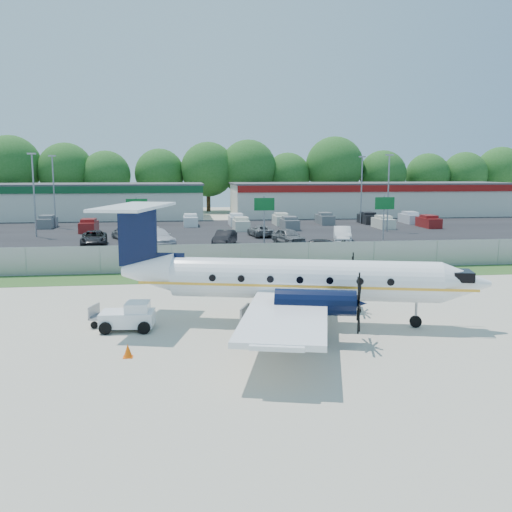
{
  "coord_description": "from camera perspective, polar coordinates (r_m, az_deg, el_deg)",
  "views": [
    {
      "loc": [
        -4.39,
        -26.68,
        7.31
      ],
      "look_at": [
        0.0,
        6.0,
        2.3
      ],
      "focal_mm": 40.0,
      "sensor_mm": 36.0,
      "label": 1
    }
  ],
  "objects": [
    {
      "name": "building_west",
      "position": [
        90.92,
        -20.18,
        5.17
      ],
      "size": [
        46.4,
        12.4,
        5.24
      ],
      "color": "silver",
      "rests_on": "ground"
    },
    {
      "name": "parked_car_d",
      "position": [
        56.39,
        3.26,
        1.18
      ],
      "size": [
        3.08,
        4.95,
        1.57
      ],
      "primitive_type": "imported",
      "rotation": [
        0.0,
        0.0,
        0.29
      ],
      "color": "#595B5E",
      "rests_on": "ground"
    },
    {
      "name": "parked_car_c",
      "position": [
        55.5,
        -3.14,
        1.06
      ],
      "size": [
        2.86,
        4.78,
        1.49
      ],
      "primitive_type": "imported",
      "rotation": [
        0.0,
        0.0,
        -0.31
      ],
      "color": "black",
      "rests_on": "ground"
    },
    {
      "name": "cone_port_wing",
      "position": [
        23.23,
        -12.7,
        -9.26
      ],
      "size": [
        0.38,
        0.38,
        0.54
      ],
      "color": "#FF5C08",
      "rests_on": "ground"
    },
    {
      "name": "parked_car_g",
      "position": [
        62.89,
        0.43,
        1.97
      ],
      "size": [
        2.69,
        4.83,
        1.28
      ],
      "primitive_type": "imported",
      "rotation": [
        0.0,
        0.0,
        3.27
      ],
      "color": "#595B5E",
      "rests_on": "ground"
    },
    {
      "name": "light_pole_ne",
      "position": [
        69.16,
        13.1,
        6.7
      ],
      "size": [
        0.9,
        0.35,
        9.09
      ],
      "color": "gray",
      "rests_on": "ground"
    },
    {
      "name": "light_pole_nw",
      "position": [
        66.57,
        -21.34,
        6.27
      ],
      "size": [
        0.9,
        0.35,
        9.09
      ],
      "color": "gray",
      "rests_on": "ground"
    },
    {
      "name": "ground",
      "position": [
        28.01,
        1.64,
        -6.49
      ],
      "size": [
        170.0,
        170.0,
        0.0
      ],
      "primitive_type": "plane",
      "color": "beige",
      "rests_on": "ground"
    },
    {
      "name": "parked_car_e",
      "position": [
        58.89,
        8.6,
        1.41
      ],
      "size": [
        2.73,
        5.02,
        1.57
      ],
      "primitive_type": "imported",
      "rotation": [
        0.0,
        0.0,
        -0.24
      ],
      "color": "silver",
      "rests_on": "ground"
    },
    {
      "name": "cone_starboard_wing",
      "position": [
        42.37,
        5.08,
        -0.98
      ],
      "size": [
        0.37,
        0.37,
        0.53
      ],
      "color": "#FF5C08",
      "rests_on": "ground"
    },
    {
      "name": "aircraft",
      "position": [
        27.11,
        3.97,
        -2.33
      ],
      "size": [
        18.36,
        17.95,
        5.6
      ],
      "color": "white",
      "rests_on": "ground"
    },
    {
      "name": "sign_mid",
      "position": [
        50.27,
        0.83,
        4.42
      ],
      "size": [
        1.8,
        0.26,
        5.0
      ],
      "color": "gray",
      "rests_on": "ground"
    },
    {
      "name": "tree_line",
      "position": [
        101.04,
        -5.15,
        4.46
      ],
      "size": [
        112.0,
        6.0,
        14.0
      ],
      "primitive_type": null,
      "color": "#1E5519",
      "rests_on": "ground"
    },
    {
      "name": "parked_car_a",
      "position": [
        57.31,
        -15.87,
        0.98
      ],
      "size": [
        2.92,
        5.43,
        1.45
      ],
      "primitive_type": "imported",
      "rotation": [
        0.0,
        0.0,
        0.1
      ],
      "color": "black",
      "rests_on": "ground"
    },
    {
      "name": "pushback_tug",
      "position": [
        26.99,
        -12.5,
        -5.93
      ],
      "size": [
        2.51,
        1.9,
        1.29
      ],
      "color": "white",
      "rests_on": "ground"
    },
    {
      "name": "access_road",
      "position": [
        46.47,
        -2.13,
        -0.4
      ],
      "size": [
        170.0,
        8.0,
        0.02
      ],
      "primitive_type": "cube",
      "color": "black",
      "rests_on": "ground"
    },
    {
      "name": "parking_lot",
      "position": [
        67.22,
        -3.86,
        2.39
      ],
      "size": [
        170.0,
        32.0,
        0.02
      ],
      "primitive_type": "cube",
      "color": "black",
      "rests_on": "ground"
    },
    {
      "name": "perimeter_fence",
      "position": [
        41.4,
        -1.47,
        -0.12
      ],
      "size": [
        120.0,
        0.06,
        1.99
      ],
      "color": "gray",
      "rests_on": "ground"
    },
    {
      "name": "grass_verge",
      "position": [
        39.61,
        -1.16,
        -1.98
      ],
      "size": [
        170.0,
        4.0,
        0.02
      ],
      "primitive_type": "cube",
      "color": "#2D561E",
      "rests_on": "ground"
    },
    {
      "name": "building_east",
      "position": [
        93.84,
        11.31,
        5.62
      ],
      "size": [
        44.4,
        12.4,
        5.24
      ],
      "color": "silver",
      "rests_on": "ground"
    },
    {
      "name": "far_parking_rows",
      "position": [
        72.19,
        -4.13,
        2.81
      ],
      "size": [
        56.0,
        10.0,
        1.6
      ],
      "primitive_type": null,
      "color": "gray",
      "rests_on": "ground"
    },
    {
      "name": "baggage_cart_far",
      "position": [
        25.81,
        1.18,
        -6.54
      ],
      "size": [
        2.61,
        2.11,
        1.19
      ],
      "color": "gray",
      "rests_on": "ground"
    },
    {
      "name": "sign_left",
      "position": [
        49.86,
        -11.81,
        4.21
      ],
      "size": [
        1.8,
        0.26,
        5.0
      ],
      "color": "gray",
      "rests_on": "ground"
    },
    {
      "name": "road_car_mid",
      "position": [
        48.32,
        5.84,
        -0.1
      ],
      "size": [
        5.54,
        3.72,
        1.49
      ],
      "primitive_type": "imported",
      "rotation": [
        0.0,
        0.0,
        -1.92
      ],
      "color": "black",
      "rests_on": "ground"
    },
    {
      "name": "baggage_cart_near",
      "position": [
        27.79,
        -14.22,
        -5.91
      ],
      "size": [
        2.12,
        1.63,
        0.98
      ],
      "color": "gray",
      "rests_on": "ground"
    },
    {
      "name": "parked_car_f",
      "position": [
        61.79,
        -13.04,
        1.62
      ],
      "size": [
        3.33,
        4.66,
        1.47
      ],
      "primitive_type": "imported",
      "rotation": [
        0.0,
        0.0,
        3.55
      ],
      "color": "#595B5E",
      "rests_on": "ground"
    },
    {
      "name": "parked_car_b",
      "position": [
        56.09,
        -9.79,
        1.03
      ],
      "size": [
        4.07,
        6.12,
        1.65
      ],
      "primitive_type": "imported",
      "rotation": [
        0.0,
        0.0,
        0.34
      ],
      "color": "silver",
      "rests_on": "ground"
    },
    {
      "name": "sign_right",
      "position": [
        53.02,
        12.71,
        4.43
      ],
      "size": [
        1.8,
        0.26,
        5.0
      ],
      "color": "gray",
      "rests_on": "ground"
    },
    {
      "name": "light_pole_sw",
      "position": [
        76.32,
        -19.58,
        6.59
      ],
      "size": [
        0.9,
        0.35,
        9.09
      ],
      "color": "gray",
      "rests_on": "ground"
    },
    {
      "name": "light_pole_se",
      "position": [
        78.59,
        10.51,
        6.99
      ],
      "size": [
        0.9,
        0.35,
        9.09
      ],
      "color": "gray",
      "rests_on": "ground"
    }
  ]
}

